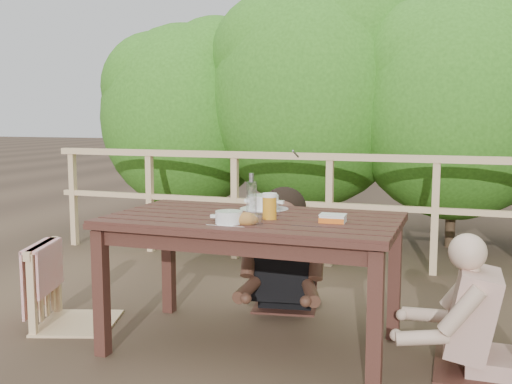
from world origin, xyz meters
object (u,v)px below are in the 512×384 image
(beer_glass, at_px, (270,207))
(bottle, at_px, (252,195))
(bread_roll, at_px, (246,220))
(chair_left, at_px, (75,249))
(diner_right, at_px, (494,260))
(chair_right, at_px, (487,276))
(chair_far, at_px, (286,246))
(tumbler, at_px, (257,221))
(butter_tub, at_px, (333,220))
(table, at_px, (253,283))
(woman, at_px, (287,214))
(soup_far, at_px, (264,203))
(soup_near, at_px, (229,219))

(beer_glass, xyz_separation_m, bottle, (-0.15, 0.12, 0.05))
(bread_roll, bearing_deg, chair_left, 170.17)
(diner_right, bearing_deg, chair_right, 89.11)
(bottle, bearing_deg, chair_far, 90.23)
(chair_far, bearing_deg, diner_right, -37.81)
(beer_glass, distance_m, tumbler, 0.21)
(diner_right, bearing_deg, butter_tub, 97.71)
(beer_glass, bearing_deg, butter_tub, 1.84)
(table, distance_m, diner_right, 1.30)
(chair_far, bearing_deg, chair_right, -38.36)
(woman, relative_size, bottle, 5.16)
(diner_right, bearing_deg, bread_roll, 103.65)
(diner_right, height_order, bread_roll, diner_right)
(tumbler, bearing_deg, chair_right, 16.43)
(soup_far, bearing_deg, woman, 90.27)
(chair_right, distance_m, woman, 1.48)
(bread_roll, relative_size, tumbler, 1.78)
(soup_near, distance_m, bottle, 0.33)
(beer_glass, bearing_deg, table, 154.28)
(chair_far, xyz_separation_m, bread_roll, (0.08, -1.01, 0.36))
(beer_glass, bearing_deg, woman, 100.00)
(soup_far, distance_m, tumbler, 0.56)
(table, xyz_separation_m, chair_right, (1.25, 0.08, 0.14))
(soup_far, bearing_deg, bottle, -89.88)
(diner_right, distance_m, tumbler, 1.23)
(butter_tub, bearing_deg, chair_right, 6.64)
(diner_right, xyz_separation_m, butter_tub, (-0.81, -0.12, 0.18))
(chair_far, height_order, bottle, bottle)
(woman, bearing_deg, chair_right, 140.96)
(tumbler, bearing_deg, soup_far, 104.94)
(woman, xyz_separation_m, bottle, (0.00, -0.73, 0.22))
(chair_far, relative_size, woman, 0.66)
(soup_near, bearing_deg, bottle, 87.91)
(woman, xyz_separation_m, butter_tub, (0.50, -0.84, 0.13))
(woman, distance_m, bottle, 0.77)
(soup_near, height_order, bread_roll, soup_near)
(bottle, bearing_deg, butter_tub, -11.76)
(soup_near, distance_m, butter_tub, 0.55)
(table, xyz_separation_m, soup_far, (-0.03, 0.29, 0.43))
(chair_right, xyz_separation_m, butter_tub, (-0.78, -0.12, 0.27))
(diner_right, height_order, bottle, diner_right)
(chair_right, relative_size, soup_near, 4.20)
(chair_left, xyz_separation_m, chair_far, (1.15, 0.80, -0.06))
(chair_left, bearing_deg, woman, -72.98)
(chair_far, relative_size, bottle, 3.41)
(bottle, bearing_deg, soup_far, 90.12)
(chair_left, height_order, bottle, bottle)
(table, xyz_separation_m, chair_far, (-0.03, 0.77, 0.06))
(bottle, bearing_deg, tumbler, -65.41)
(soup_far, xyz_separation_m, tumbler, (0.15, -0.54, -0.01))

